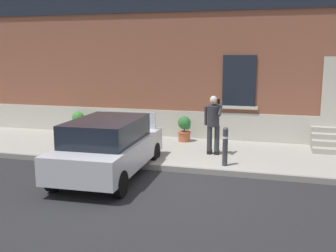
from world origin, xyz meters
The scene contains 10 objects.
ground_plane centered at (0.00, 0.00, 0.00)m, with size 80.00×80.00×0.00m, color #232326.
sidewalk centered at (0.00, 2.80, 0.07)m, with size 24.00×3.60×0.15m, color #99968E.
curb_edge centered at (0.00, 0.94, 0.07)m, with size 24.00×0.12×0.15m, color gray.
building_facade centered at (0.01, 5.29, 3.73)m, with size 24.00×1.52×7.50m.
hatchback_car_silver centered at (-1.73, 0.12, 0.79)m, with size 1.91×4.12×1.50m.
bollard_near_person centered at (1.06, 1.35, 0.71)m, with size 0.15×0.15×1.04m.
person_on_phone centered at (0.55, 2.44, 1.15)m, with size 0.51×0.48×1.75m.
planter_cream centered at (-4.70, 4.04, 0.61)m, with size 0.44×0.44×0.86m.
planter_charcoal centered at (-2.68, 3.87, 0.61)m, with size 0.44×0.44×0.86m.
planter_terracotta centered at (-0.66, 3.96, 0.61)m, with size 0.44×0.44×0.86m.
Camera 1 is at (2.36, -8.92, 3.10)m, focal length 42.43 mm.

